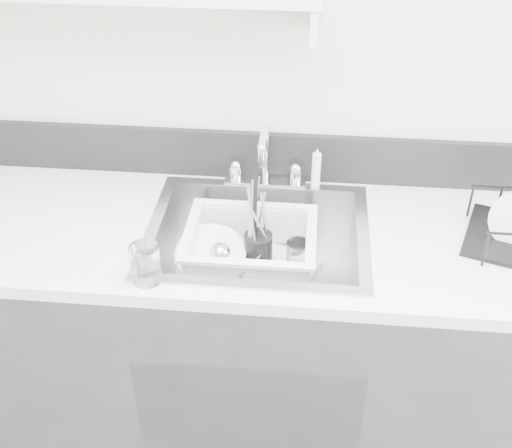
# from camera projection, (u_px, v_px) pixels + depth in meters

# --- Properties ---
(room_shell) EXTENTS (3.50, 3.00, 2.60)m
(room_shell) POSITION_uv_depth(u_px,v_px,m) (194.00, 109.00, 0.76)
(room_shell) COLOR silver
(room_shell) RESTS_ON ground
(counter_run) EXTENTS (3.20, 0.62, 0.92)m
(counter_run) POSITION_uv_depth(u_px,v_px,m) (257.00, 343.00, 2.12)
(counter_run) COLOR #2B2B2F
(counter_run) RESTS_ON ground
(backsplash) EXTENTS (3.20, 0.02, 0.16)m
(backsplash) POSITION_uv_depth(u_px,v_px,m) (267.00, 156.00, 2.05)
(backsplash) COLOR black
(backsplash) RESTS_ON counter_run
(sink) EXTENTS (0.64, 0.52, 0.20)m
(sink) POSITION_uv_depth(u_px,v_px,m) (258.00, 255.00, 1.91)
(sink) COLOR silver
(sink) RESTS_ON counter_run
(faucet) EXTENTS (0.26, 0.18, 0.23)m
(faucet) POSITION_uv_depth(u_px,v_px,m) (265.00, 170.00, 2.02)
(faucet) COLOR silver
(faucet) RESTS_ON counter_run
(side_sprayer) EXTENTS (0.03, 0.03, 0.14)m
(side_sprayer) POSITION_uv_depth(u_px,v_px,m) (316.00, 168.00, 2.01)
(side_sprayer) COLOR white
(side_sprayer) RESTS_ON counter_run
(wash_tub) EXTENTS (0.48, 0.44, 0.15)m
(wash_tub) POSITION_uv_depth(u_px,v_px,m) (251.00, 252.00, 1.93)
(wash_tub) COLOR white
(wash_tub) RESTS_ON sink
(plate_stack) EXTENTS (0.26, 0.25, 0.10)m
(plate_stack) POSITION_uv_depth(u_px,v_px,m) (214.00, 262.00, 1.94)
(plate_stack) COLOR white
(plate_stack) RESTS_ON wash_tub
(utensil_cup) EXTENTS (0.09, 0.09, 0.29)m
(utensil_cup) POSITION_uv_depth(u_px,v_px,m) (258.00, 248.00, 1.94)
(utensil_cup) COLOR black
(utensil_cup) RESTS_ON wash_tub
(ladle) EXTENTS (0.29, 0.17, 0.08)m
(ladle) POSITION_uv_depth(u_px,v_px,m) (241.00, 263.00, 1.91)
(ladle) COLOR silver
(ladle) RESTS_ON wash_tub
(tumbler_in_tub) EXTENTS (0.09, 0.09, 0.10)m
(tumbler_in_tub) POSITION_uv_depth(u_px,v_px,m) (297.00, 256.00, 1.93)
(tumbler_in_tub) COLOR white
(tumbler_in_tub) RESTS_ON wash_tub
(tumbler_counter) EXTENTS (0.10, 0.10, 0.11)m
(tumbler_counter) POSITION_uv_depth(u_px,v_px,m) (146.00, 264.00, 1.65)
(tumbler_counter) COLOR white
(tumbler_counter) RESTS_ON counter_run
(bowl_small) EXTENTS (0.14, 0.14, 0.03)m
(bowl_small) POSITION_uv_depth(u_px,v_px,m) (276.00, 281.00, 1.88)
(bowl_small) COLOR white
(bowl_small) RESTS_ON wash_tub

